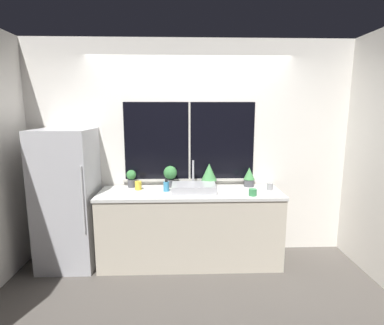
{
  "coord_description": "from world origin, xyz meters",
  "views": [
    {
      "loc": [
        -0.09,
        -3.13,
        1.86
      ],
      "look_at": [
        0.02,
        0.3,
        1.24
      ],
      "focal_mm": 28.0,
      "sensor_mm": 36.0,
      "label": 1
    }
  ],
  "objects_px": {
    "potted_plant_far_right": "(249,177)",
    "mug_green": "(253,192)",
    "mug_grey": "(270,187)",
    "potted_plant_center_right": "(209,173)",
    "mug_yellow": "(138,186)",
    "refrigerator": "(68,199)",
    "soap_bottle": "(166,186)",
    "potted_plant_center_left": "(170,174)",
    "sink": "(194,188)",
    "potted_plant_far_left": "(131,178)"
  },
  "relations": [
    {
      "from": "sink",
      "to": "mug_green",
      "type": "relative_size",
      "value": 5.78
    },
    {
      "from": "potted_plant_far_right",
      "to": "mug_green",
      "type": "relative_size",
      "value": 2.69
    },
    {
      "from": "soap_bottle",
      "to": "mug_grey",
      "type": "xyz_separation_m",
      "value": [
        1.25,
        0.02,
        -0.02
      ]
    },
    {
      "from": "potted_plant_far_right",
      "to": "mug_green",
      "type": "distance_m",
      "value": 0.43
    },
    {
      "from": "mug_grey",
      "to": "potted_plant_center_right",
      "type": "bearing_deg",
      "value": 165.62
    },
    {
      "from": "refrigerator",
      "to": "soap_bottle",
      "type": "height_order",
      "value": "refrigerator"
    },
    {
      "from": "potted_plant_far_right",
      "to": "potted_plant_center_right",
      "type": "bearing_deg",
      "value": -180.0
    },
    {
      "from": "sink",
      "to": "potted_plant_center_right",
      "type": "relative_size",
      "value": 1.75
    },
    {
      "from": "refrigerator",
      "to": "sink",
      "type": "relative_size",
      "value": 3.15
    },
    {
      "from": "potted_plant_center_left",
      "to": "potted_plant_far_right",
      "type": "height_order",
      "value": "potted_plant_center_left"
    },
    {
      "from": "mug_yellow",
      "to": "refrigerator",
      "type": "bearing_deg",
      "value": -173.95
    },
    {
      "from": "refrigerator",
      "to": "potted_plant_far_right",
      "type": "distance_m",
      "value": 2.21
    },
    {
      "from": "refrigerator",
      "to": "potted_plant_far_left",
      "type": "bearing_deg",
      "value": 16.19
    },
    {
      "from": "mug_yellow",
      "to": "mug_green",
      "type": "xyz_separation_m",
      "value": [
        1.33,
        -0.3,
        -0.01
      ]
    },
    {
      "from": "soap_bottle",
      "to": "sink",
      "type": "bearing_deg",
      "value": -3.52
    },
    {
      "from": "mug_yellow",
      "to": "sink",
      "type": "bearing_deg",
      "value": -8.45
    },
    {
      "from": "mug_yellow",
      "to": "mug_green",
      "type": "relative_size",
      "value": 1.16
    },
    {
      "from": "potted_plant_far_left",
      "to": "mug_grey",
      "type": "distance_m",
      "value": 1.7
    },
    {
      "from": "sink",
      "to": "potted_plant_far_right",
      "type": "relative_size",
      "value": 2.15
    },
    {
      "from": "potted_plant_center_left",
      "to": "potted_plant_far_right",
      "type": "bearing_deg",
      "value": 0.0
    },
    {
      "from": "potted_plant_far_left",
      "to": "potted_plant_far_right",
      "type": "xyz_separation_m",
      "value": [
        1.48,
        0.0,
        0.0
      ]
    },
    {
      "from": "potted_plant_center_left",
      "to": "refrigerator",
      "type": "bearing_deg",
      "value": -170.18
    },
    {
      "from": "potted_plant_center_left",
      "to": "soap_bottle",
      "type": "height_order",
      "value": "potted_plant_center_left"
    },
    {
      "from": "potted_plant_far_right",
      "to": "mug_green",
      "type": "xyz_separation_m",
      "value": [
        -0.05,
        -0.42,
        -0.09
      ]
    },
    {
      "from": "sink",
      "to": "mug_green",
      "type": "bearing_deg",
      "value": -16.55
    },
    {
      "from": "potted_plant_far_left",
      "to": "refrigerator",
      "type": "bearing_deg",
      "value": -163.81
    },
    {
      "from": "sink",
      "to": "refrigerator",
      "type": "bearing_deg",
      "value": 179.51
    },
    {
      "from": "mug_yellow",
      "to": "soap_bottle",
      "type": "bearing_deg",
      "value": -13.04
    },
    {
      "from": "potted_plant_far_right",
      "to": "mug_grey",
      "type": "bearing_deg",
      "value": -40.67
    },
    {
      "from": "potted_plant_center_left",
      "to": "soap_bottle",
      "type": "xyz_separation_m",
      "value": [
        -0.04,
        -0.2,
        -0.1
      ]
    },
    {
      "from": "sink",
      "to": "potted_plant_far_right",
      "type": "height_order",
      "value": "sink"
    },
    {
      "from": "refrigerator",
      "to": "mug_green",
      "type": "distance_m",
      "value": 2.16
    },
    {
      "from": "mug_green",
      "to": "mug_yellow",
      "type": "bearing_deg",
      "value": 167.46
    },
    {
      "from": "potted_plant_far_left",
      "to": "mug_green",
      "type": "height_order",
      "value": "potted_plant_far_left"
    },
    {
      "from": "potted_plant_center_right",
      "to": "sink",
      "type": "bearing_deg",
      "value": -132.26
    },
    {
      "from": "refrigerator",
      "to": "mug_green",
      "type": "relative_size",
      "value": 18.22
    },
    {
      "from": "sink",
      "to": "potted_plant_center_right",
      "type": "xyz_separation_m",
      "value": [
        0.2,
        0.22,
        0.13
      ]
    },
    {
      "from": "refrigerator",
      "to": "soap_bottle",
      "type": "distance_m",
      "value": 1.17
    },
    {
      "from": "potted_plant_center_left",
      "to": "potted_plant_center_right",
      "type": "height_order",
      "value": "potted_plant_center_right"
    },
    {
      "from": "soap_bottle",
      "to": "potted_plant_center_left",
      "type": "bearing_deg",
      "value": 78.17
    },
    {
      "from": "potted_plant_center_left",
      "to": "potted_plant_far_right",
      "type": "relative_size",
      "value": 1.1
    },
    {
      "from": "refrigerator",
      "to": "mug_yellow",
      "type": "relative_size",
      "value": 15.77
    },
    {
      "from": "mug_yellow",
      "to": "mug_grey",
      "type": "xyz_separation_m",
      "value": [
        1.59,
        -0.06,
        -0.01
      ]
    },
    {
      "from": "potted_plant_center_left",
      "to": "mug_yellow",
      "type": "distance_m",
      "value": 0.42
    },
    {
      "from": "mug_green",
      "to": "mug_grey",
      "type": "bearing_deg",
      "value": 41.31
    },
    {
      "from": "mug_yellow",
      "to": "mug_grey",
      "type": "relative_size",
      "value": 1.25
    },
    {
      "from": "potted_plant_center_right",
      "to": "soap_bottle",
      "type": "height_order",
      "value": "potted_plant_center_right"
    },
    {
      "from": "soap_bottle",
      "to": "mug_yellow",
      "type": "bearing_deg",
      "value": 166.96
    },
    {
      "from": "sink",
      "to": "soap_bottle",
      "type": "bearing_deg",
      "value": 176.48
    },
    {
      "from": "refrigerator",
      "to": "soap_bottle",
      "type": "bearing_deg",
      "value": 0.37
    }
  ]
}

